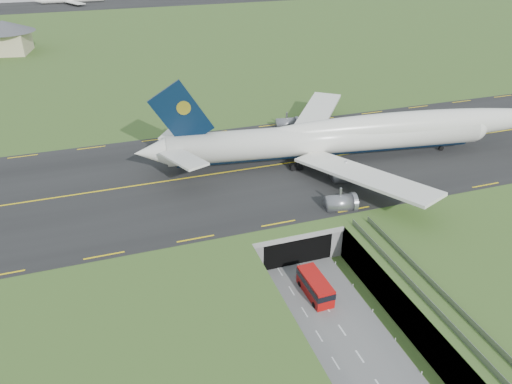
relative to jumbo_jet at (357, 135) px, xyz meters
name	(u,v)px	position (x,y,z in m)	size (l,w,h in m)	color
ground	(318,295)	(-22.49, -30.91, -11.22)	(900.00, 900.00, 0.00)	#426126
airfield_deck	(319,280)	(-22.49, -30.91, -8.22)	(800.00, 800.00, 6.00)	gray
trench_road	(340,328)	(-22.49, -38.41, -11.12)	(12.00, 75.00, 0.20)	slate
taxiway	(250,169)	(-22.49, 2.09, -5.13)	(800.00, 44.00, 0.18)	black
tunnel_portal	(279,221)	(-22.49, -14.19, -7.89)	(17.00, 22.30, 6.00)	gray
guideway	(469,341)	(-11.49, -50.02, -5.90)	(3.00, 53.00, 7.05)	#A8A8A3
jumbo_jet	(357,135)	(0.00, 0.00, 0.00)	(89.93, 58.25, 19.44)	white
shuttle_tram	(315,286)	(-22.94, -30.73, -9.50)	(3.12, 7.74, 3.13)	#AD0D0B
service_building	(5,34)	(-77.47, 123.73, 1.75)	(24.96, 24.96, 11.77)	#C6BA8F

